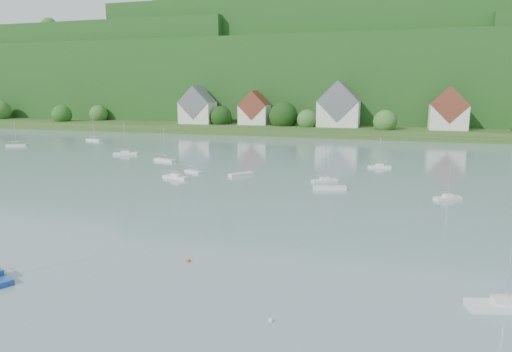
# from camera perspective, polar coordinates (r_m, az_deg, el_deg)

# --- Properties ---
(far_shore_strip) EXTENTS (600.00, 60.00, 3.00)m
(far_shore_strip) POSITION_cam_1_polar(r_m,az_deg,el_deg) (196.44, 9.21, 6.04)
(far_shore_strip) COLOR #2A4B1C
(far_shore_strip) RESTS_ON ground
(forested_ridge) EXTENTS (620.00, 181.22, 69.89)m
(forested_ridge) POSITION_cam_1_polar(r_m,az_deg,el_deg) (263.88, 11.50, 11.84)
(forested_ridge) COLOR #174315
(forested_ridge) RESTS_ON ground
(village_building_0) EXTENTS (14.00, 10.40, 16.00)m
(village_building_0) POSITION_cam_1_polar(r_m,az_deg,el_deg) (198.47, -7.36, 8.45)
(village_building_0) COLOR silver
(village_building_0) RESTS_ON far_shore_strip
(village_building_1) EXTENTS (12.00, 9.36, 14.00)m
(village_building_1) POSITION_cam_1_polar(r_m,az_deg,el_deg) (191.60, -0.19, 8.23)
(village_building_1) COLOR silver
(village_building_1) RESTS_ON far_shore_strip
(village_building_2) EXTENTS (16.00, 11.44, 18.00)m
(village_building_2) POSITION_cam_1_polar(r_m,az_deg,el_deg) (183.39, 10.35, 8.40)
(village_building_2) COLOR silver
(village_building_2) RESTS_ON far_shore_strip
(village_building_3) EXTENTS (13.00, 10.40, 15.50)m
(village_building_3) POSITION_cam_1_polar(r_m,az_deg,el_deg) (181.23, 23.03, 7.42)
(village_building_3) COLOR silver
(village_building_3) RESTS_ON far_shore_strip
(near_sailboat_3) EXTENTS (6.42, 3.11, 8.36)m
(near_sailboat_3) POSITION_cam_1_polar(r_m,az_deg,el_deg) (43.95, 28.88, -14.01)
(near_sailboat_3) COLOR silver
(near_sailboat_3) RESTS_ON ground
(mooring_buoy_1) EXTENTS (0.37, 0.37, 0.37)m
(mooring_buoy_1) POSITION_cam_1_polar(r_m,az_deg,el_deg) (37.36, 1.85, -17.83)
(mooring_buoy_1) COLOR white
(mooring_buoy_1) RESTS_ON ground
(mooring_buoy_3) EXTENTS (0.40, 0.40, 0.40)m
(mooring_buoy_3) POSITION_cam_1_polar(r_m,az_deg,el_deg) (49.22, -8.47, -10.60)
(mooring_buoy_3) COLOR #D8490E
(mooring_buoy_3) RESTS_ON ground
(far_sailboat_cluster) EXTENTS (199.03, 58.45, 8.71)m
(far_sailboat_cluster) POSITION_cam_1_polar(r_m,az_deg,el_deg) (108.13, 7.39, 1.52)
(far_sailboat_cluster) COLOR silver
(far_sailboat_cluster) RESTS_ON ground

